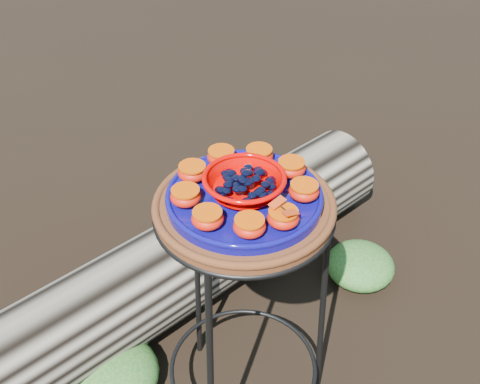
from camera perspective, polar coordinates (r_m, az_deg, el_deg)
plant_stand at (r=1.57m, az=0.34°, el=-11.91°), size 0.44×0.44×0.70m
terracotta_saucer at (r=1.32m, az=0.40°, el=-1.52°), size 0.39×0.39×0.03m
cobalt_plate at (r=1.30m, az=0.41°, el=-0.59°), size 0.34×0.34×0.02m
red_bowl at (r=1.28m, az=0.41°, el=0.63°), size 0.17×0.17×0.05m
glass_gems at (r=1.26m, az=0.42°, el=1.89°), size 0.13×0.13×0.02m
orange_half_0 at (r=1.21m, az=4.11°, el=-2.46°), size 0.07×0.07×0.04m
orange_half_1 at (r=1.28m, az=6.08°, el=0.09°), size 0.07×0.07×0.04m
orange_half_2 at (r=1.34m, az=4.88°, el=2.28°), size 0.07×0.07×0.04m
orange_half_3 at (r=1.38m, az=1.82°, el=3.50°), size 0.07×0.07×0.04m
orange_half_4 at (r=1.37m, az=-1.78°, el=3.36°), size 0.07×0.07×0.04m
orange_half_5 at (r=1.33m, az=-4.53°, el=1.88°), size 0.07×0.07×0.04m
orange_half_6 at (r=1.26m, az=-5.17°, el=-0.42°), size 0.07×0.07×0.04m
orange_half_7 at (r=1.20m, az=-3.10°, el=-2.53°), size 0.07×0.07×0.04m
orange_half_8 at (r=1.18m, az=0.90°, el=-3.28°), size 0.07×0.07×0.04m
butterfly at (r=1.19m, az=4.16°, el=-1.56°), size 0.07×0.05×0.01m
driftwood_log at (r=2.00m, az=-5.31°, el=-6.65°), size 1.66×0.56×0.31m
foliage_left at (r=1.85m, az=-12.11°, el=-16.46°), size 0.28×0.28×0.14m
foliage_right at (r=2.16m, az=11.34°, el=-6.75°), size 0.24×0.24×0.12m
foliage_back at (r=1.95m, az=-13.66°, el=-12.33°), size 0.36×0.36×0.18m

